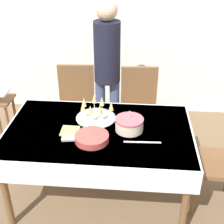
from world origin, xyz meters
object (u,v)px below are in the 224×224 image
person_standing (107,63)px  dining_chair_far_right (139,107)px  dining_chair_far_left (76,105)px  champagne_tray (95,110)px  birthday_cake (129,124)px  plate_stack_main (92,138)px

person_standing → dining_chair_far_right: bearing=-13.7°
person_standing → dining_chair_far_left: bearing=-165.8°
dining_chair_far_right → champagne_tray: (-0.40, -0.62, 0.30)m
birthday_cake → person_standing: 0.95m
dining_chair_far_right → birthday_cake: dining_chair_far_right is taller
birthday_cake → plate_stack_main: (-0.29, -0.19, -0.03)m
birthday_cake → plate_stack_main: 0.35m
dining_chair_far_left → birthday_cake: size_ratio=4.05×
dining_chair_far_right → person_standing: size_ratio=0.58×
dining_chair_far_right → dining_chair_far_left: bearing=180.0°
dining_chair_far_right → champagne_tray: size_ratio=2.68×
champagne_tray → person_standing: 0.73m
champagne_tray → dining_chair_far_left: bearing=116.3°
dining_chair_far_right → person_standing: person_standing is taller
champagne_tray → dining_chair_far_right: bearing=57.3°
plate_stack_main → champagne_tray: bearing=92.7°
birthday_cake → plate_stack_main: size_ratio=0.87×
person_standing → birthday_cake: bearing=-72.9°
dining_chair_far_right → person_standing: (-0.36, 0.09, 0.48)m
dining_chair_far_right → plate_stack_main: size_ratio=3.52×
dining_chair_far_left → person_standing: bearing=14.2°
dining_chair_far_left → dining_chair_far_right: bearing=-0.0°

